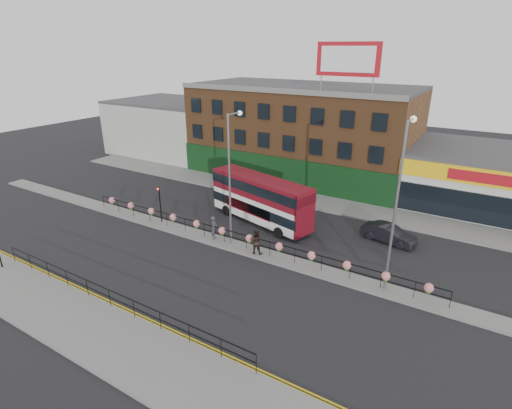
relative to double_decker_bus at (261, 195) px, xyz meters
The scene contains 19 objects.
ground 5.68m from the double_decker_bus, 81.39° to the right, with size 120.00×120.00×0.00m, color black.
south_pavement 17.24m from the double_decker_bus, 87.43° to the right, with size 60.00×4.00×0.15m, color slate.
north_pavement 7.39m from the double_decker_bus, 83.71° to the left, with size 60.00×4.00×0.15m, color slate.
median 5.65m from the double_decker_bus, 81.39° to the right, with size 60.00×1.60×0.15m, color slate.
yellow_line_inner 14.98m from the double_decker_bus, 87.03° to the right, with size 60.00×0.10×0.01m, color gold.
yellow_line_outer 15.16m from the double_decker_bus, 87.07° to the right, with size 60.00×0.10×0.01m, color gold.
brick_building 15.48m from the double_decker_bus, 102.24° to the left, with size 25.00×12.21×10.30m.
supermarket 22.40m from the double_decker_bus, 41.53° to the left, with size 15.00×12.25×5.30m.
warehouse_west 27.86m from the double_decker_bus, 147.53° to the left, with size 15.50×12.00×7.30m.
billboard 14.96m from the double_decker_bus, 71.80° to the left, with size 6.00×0.29×4.40m.
median_railing 5.31m from the double_decker_bus, 81.39° to the right, with size 30.04×0.56×1.23m.
south_railing 15.28m from the double_decker_bus, 94.66° to the right, with size 20.04×0.05×1.12m.
double_decker_bus is the anchor object (origin of this frame).
car 10.78m from the double_decker_bus, 10.81° to the left, with size 4.35×2.15×1.37m, color black.
pedestrian_a 5.30m from the double_decker_bus, 104.98° to the right, with size 0.67×0.81×1.90m, color #32323C.
pedestrian_b 6.09m from the double_decker_bus, 62.60° to the right, with size 1.12×0.97×1.97m, color black.
lamp_column_west 5.82m from the double_decker_bus, 87.18° to the right, with size 0.36×1.74×9.90m.
lamp_column_east 13.49m from the double_decker_bus, 21.51° to the right, with size 0.38×1.85×10.53m.
traffic_light_median 8.61m from the double_decker_bus, 147.21° to the right, with size 0.15×0.28×3.65m.
Camera 1 is at (15.45, -22.34, 14.33)m, focal length 28.00 mm.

